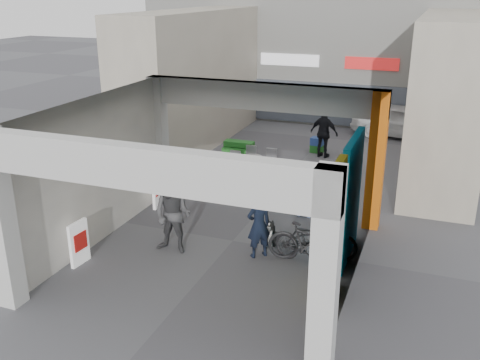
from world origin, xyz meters
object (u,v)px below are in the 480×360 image
at_px(man_with_dog, 259,225).
at_px(man_crates, 324,133).
at_px(produce_stand, 238,156).
at_px(man_elderly, 306,189).
at_px(bicycle_rear, 305,245).
at_px(man_back_turned, 173,215).
at_px(border_collie, 271,235).
at_px(white_van, 402,121).
at_px(bicycle_front, 313,239).
at_px(cafe_set, 251,165).

relative_size(man_with_dog, man_crates, 0.87).
relative_size(produce_stand, man_elderly, 0.82).
height_order(man_with_dog, man_crates, man_crates).
height_order(man_elderly, bicycle_rear, man_elderly).
bearing_deg(bicycle_rear, produce_stand, 51.77).
xyz_separation_m(man_with_dog, bicycle_rear, (1.09, -0.04, -0.30)).
bearing_deg(man_back_turned, bicycle_rear, 7.72).
bearing_deg(border_collie, man_elderly, 80.29).
xyz_separation_m(produce_stand, border_collie, (2.89, -5.40, -0.05)).
distance_m(man_crates, white_van, 4.49).
bearing_deg(border_collie, bicycle_front, -19.57).
bearing_deg(man_crates, bicycle_front, 115.64).
xyz_separation_m(produce_stand, man_back_turned, (0.89, -6.48, 0.60)).
height_order(border_collie, man_with_dog, man_with_dog).
height_order(bicycle_rear, white_van, white_van).
bearing_deg(man_with_dog, man_back_turned, -30.36).
bearing_deg(white_van, man_with_dog, 179.40).
xyz_separation_m(bicycle_front, white_van, (0.95, 11.50, 0.15)).
bearing_deg(produce_stand, bicycle_front, -77.97).
distance_m(cafe_set, bicycle_front, 6.00).
relative_size(man_back_turned, man_crates, 1.03).
relative_size(bicycle_front, bicycle_rear, 1.24).
distance_m(bicycle_front, white_van, 11.54).
bearing_deg(man_back_turned, produce_stand, 97.59).
height_order(produce_stand, bicycle_front, bicycle_front).
bearing_deg(cafe_set, border_collie, -65.46).
bearing_deg(man_with_dog, border_collie, -142.41).
bearing_deg(man_back_turned, man_crates, 78.53).
height_order(man_back_turned, man_crates, man_back_turned).
bearing_deg(produce_stand, cafe_set, -66.36).
distance_m(man_back_turned, bicycle_front, 3.20).
xyz_separation_m(border_collie, man_elderly, (0.32, 2.05, 0.48)).
bearing_deg(white_van, man_crates, 157.76).
height_order(cafe_set, white_van, white_van).
bearing_deg(man_back_turned, cafe_set, 91.11).
distance_m(man_elderly, bicycle_rear, 2.81).
relative_size(produce_stand, bicycle_rear, 0.77).
bearing_deg(bicycle_rear, cafe_set, 49.49).
bearing_deg(produce_stand, man_back_turned, -104.77).
height_order(border_collie, bicycle_rear, bicycle_rear).
bearing_deg(man_crates, border_collie, 107.76).
bearing_deg(man_crates, man_with_dog, 106.88).
relative_size(produce_stand, white_van, 0.31).
bearing_deg(man_crates, white_van, -106.74).
distance_m(border_collie, bicycle_front, 1.18).
xyz_separation_m(cafe_set, man_with_dog, (2.04, -5.30, 0.48)).
bearing_deg(border_collie, man_back_turned, -152.38).
height_order(cafe_set, border_collie, cafe_set).
bearing_deg(man_crates, man_back_turned, 93.93).
bearing_deg(bicycle_rear, man_crates, 28.52).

